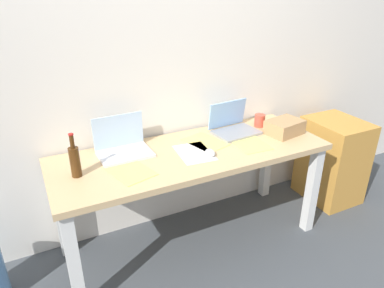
# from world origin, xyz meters

# --- Properties ---
(ground_plane) EXTENTS (8.00, 8.00, 0.00)m
(ground_plane) POSITION_xyz_m (0.00, 0.00, 0.00)
(ground_plane) COLOR #42474C
(back_wall) EXTENTS (5.20, 0.08, 2.60)m
(back_wall) POSITION_xyz_m (0.00, 0.39, 1.30)
(back_wall) COLOR silver
(back_wall) RESTS_ON ground
(desk) EXTENTS (1.84, 0.67, 0.74)m
(desk) POSITION_xyz_m (0.00, 0.00, 0.64)
(desk) COLOR tan
(desk) RESTS_ON ground
(laptop_left) EXTENTS (0.34, 0.25, 0.24)m
(laptop_left) POSITION_xyz_m (-0.42, 0.17, 0.79)
(laptop_left) COLOR silver
(laptop_left) RESTS_ON desk
(laptop_right) EXTENTS (0.34, 0.28, 0.22)m
(laptop_right) POSITION_xyz_m (0.41, 0.15, 0.79)
(laptop_right) COLOR gray
(laptop_right) RESTS_ON desk
(beer_bottle) EXTENTS (0.06, 0.06, 0.27)m
(beer_bottle) POSITION_xyz_m (-0.74, 0.00, 0.84)
(beer_bottle) COLOR #47280F
(beer_bottle) RESTS_ON desk
(computer_mouse) EXTENTS (0.08, 0.11, 0.03)m
(computer_mouse) POSITION_xyz_m (0.08, -0.11, 0.76)
(computer_mouse) COLOR silver
(computer_mouse) RESTS_ON desk
(cardboard_box) EXTENTS (0.28, 0.23, 0.10)m
(cardboard_box) POSITION_xyz_m (0.73, -0.04, 0.79)
(cardboard_box) COLOR tan
(cardboard_box) RESTS_ON desk
(coffee_mug) EXTENTS (0.08, 0.08, 0.09)m
(coffee_mug) POSITION_xyz_m (0.66, 0.16, 0.79)
(coffee_mug) COLOR #D84C38
(coffee_mug) RESTS_ON desk
(paper_sheet_front_right) EXTENTS (0.23, 0.31, 0.00)m
(paper_sheet_front_right) POSITION_xyz_m (0.41, -0.07, 0.74)
(paper_sheet_front_right) COLOR #F4E06B
(paper_sheet_front_right) RESTS_ON desk
(paper_sheet_near_back) EXTENTS (0.28, 0.34, 0.00)m
(paper_sheet_near_back) POSITION_xyz_m (0.14, 0.08, 0.74)
(paper_sheet_near_back) COLOR #F4E06B
(paper_sheet_near_back) RESTS_ON desk
(paper_sheet_front_left) EXTENTS (0.28, 0.34, 0.00)m
(paper_sheet_front_left) POSITION_xyz_m (-0.45, -0.08, 0.74)
(paper_sheet_front_left) COLOR #F4E06B
(paper_sheet_front_left) RESTS_ON desk
(paper_sheet_center) EXTENTS (0.24, 0.31, 0.00)m
(paper_sheet_center) POSITION_xyz_m (-0.00, -0.03, 0.74)
(paper_sheet_center) COLOR white
(paper_sheet_center) RESTS_ON desk
(filing_cabinet) EXTENTS (0.40, 0.48, 0.72)m
(filing_cabinet) POSITION_xyz_m (1.35, -0.00, 0.36)
(filing_cabinet) COLOR #C68938
(filing_cabinet) RESTS_ON ground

